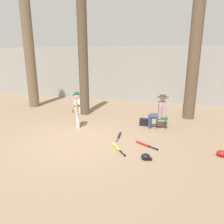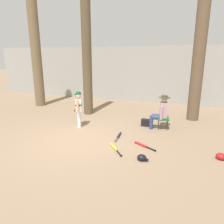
% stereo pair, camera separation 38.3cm
% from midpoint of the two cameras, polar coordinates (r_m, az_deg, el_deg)
% --- Properties ---
extents(ground_plane, '(60.00, 60.00, 0.00)m').
position_cam_midpoint_polar(ground_plane, '(6.50, -7.65, -7.65)').
color(ground_plane, '#897056').
extents(concrete_back_wall, '(18.00, 0.36, 2.98)m').
position_cam_midpoint_polar(concrete_back_wall, '(11.89, 6.42, 10.21)').
color(concrete_back_wall, '#9E9E99').
rests_on(concrete_back_wall, ground).
extents(tree_near_player, '(0.52, 0.52, 5.02)m').
position_cam_midpoint_polar(tree_near_player, '(9.04, -5.60, 13.57)').
color(tree_near_player, brown).
rests_on(tree_near_player, ground).
extents(tree_behind_spectator, '(0.74, 0.74, 4.71)m').
position_cam_midpoint_polar(tree_behind_spectator, '(8.82, 23.43, 10.54)').
color(tree_behind_spectator, brown).
rests_on(tree_behind_spectator, ground).
extents(young_ballplayer, '(0.47, 0.55, 1.31)m').
position_cam_midpoint_polar(young_ballplayer, '(7.51, -7.67, 1.47)').
color(young_ballplayer, white).
rests_on(young_ballplayer, ground).
extents(folding_stool, '(0.46, 0.46, 0.41)m').
position_cam_midpoint_polar(folding_stool, '(7.57, 15.18, -1.82)').
color(folding_stool, '#196B2D').
rests_on(folding_stool, ground).
extents(seated_spectator, '(0.68, 0.54, 1.20)m').
position_cam_midpoint_polar(seated_spectator, '(7.49, 14.58, 0.24)').
color(seated_spectator, navy).
rests_on(seated_spectator, ground).
extents(handbag_beside_stool, '(0.34, 0.18, 0.26)m').
position_cam_midpoint_polar(handbag_beside_stool, '(7.78, 10.65, -2.88)').
color(handbag_beside_stool, black).
rests_on(handbag_beside_stool, ground).
extents(tree_far_left, '(0.65, 0.65, 5.20)m').
position_cam_midpoint_polar(tree_far_left, '(11.16, -18.90, 13.30)').
color(tree_far_left, brown).
rests_on(tree_far_left, ground).
extents(bat_yellow_trainer, '(0.57, 0.67, 0.07)m').
position_cam_midpoint_polar(bat_yellow_trainer, '(5.87, 2.61, -9.77)').
color(bat_yellow_trainer, yellow).
rests_on(bat_yellow_trainer, ground).
extents(bat_red_barrel, '(0.69, 0.43, 0.07)m').
position_cam_midpoint_polar(bat_red_barrel, '(6.13, 10.11, -8.90)').
color(bat_red_barrel, red).
rests_on(bat_red_barrel, ground).
extents(bat_black_composite, '(0.13, 0.73, 0.07)m').
position_cam_midpoint_polar(bat_black_composite, '(6.71, 3.49, -6.51)').
color(bat_black_composite, black).
rests_on(bat_black_composite, ground).
extents(batting_helmet_black, '(0.28, 0.22, 0.16)m').
position_cam_midpoint_polar(batting_helmet_black, '(5.36, 10.22, -12.18)').
color(batting_helmet_black, black).
rests_on(batting_helmet_black, ground).
extents(batting_helmet_red, '(0.30, 0.23, 0.17)m').
position_cam_midpoint_polar(batting_helmet_red, '(6.07, 29.30, -10.56)').
color(batting_helmet_red, '#A81919').
rests_on(batting_helmet_red, ground).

